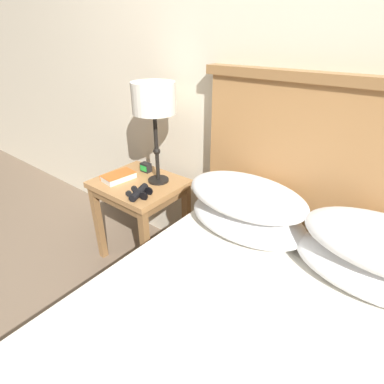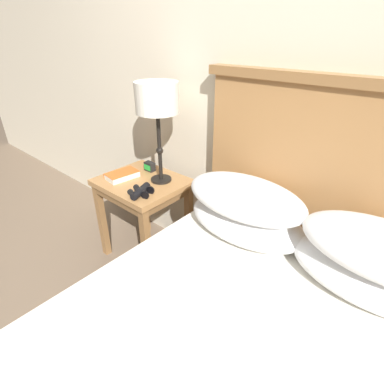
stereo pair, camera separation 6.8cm
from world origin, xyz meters
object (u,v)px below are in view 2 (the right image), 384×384
nightstand (143,193)px  book_on_nightstand (122,175)px  table_lamp (157,101)px  alarm_clock (150,167)px  binoculars_pair (141,191)px

nightstand → book_on_nightstand: (-0.12, -0.06, 0.11)m
table_lamp → book_on_nightstand: table_lamp is taller
alarm_clock → nightstand: bearing=-62.0°
nightstand → alarm_clock: 0.19m
nightstand → book_on_nightstand: 0.18m
binoculars_pair → alarm_clock: size_ratio=2.35×
nightstand → table_lamp: bearing=39.5°
book_on_nightstand → binoculars_pair: 0.27m
nightstand → table_lamp: table_lamp is taller
nightstand → table_lamp: size_ratio=0.99×
book_on_nightstand → alarm_clock: 0.20m
table_lamp → book_on_nightstand: (-0.22, -0.14, -0.47)m
binoculars_pair → alarm_clock: 0.34m
book_on_nightstand → alarm_clock: size_ratio=3.04×
table_lamp → binoculars_pair: bearing=-77.2°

